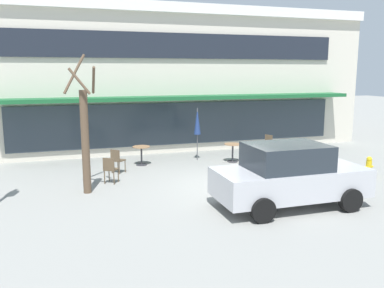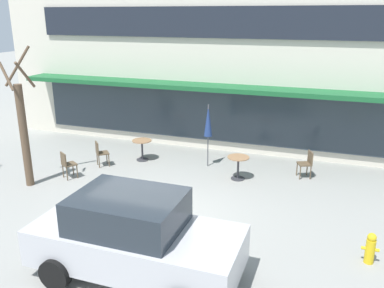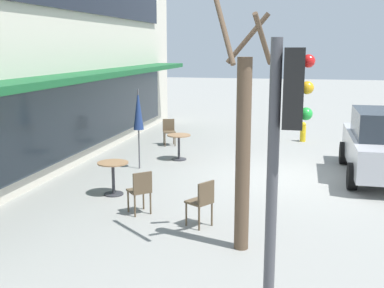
# 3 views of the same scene
# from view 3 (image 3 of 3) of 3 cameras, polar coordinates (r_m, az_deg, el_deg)

# --- Properties ---
(ground_plane) EXTENTS (80.00, 80.00, 0.00)m
(ground_plane) POSITION_cam_3_polar(r_m,az_deg,el_deg) (12.65, 11.82, -3.98)
(ground_plane) COLOR gray
(cafe_table_near_wall) EXTENTS (0.70, 0.70, 0.76)m
(cafe_table_near_wall) POSITION_cam_3_polar(r_m,az_deg,el_deg) (11.03, -9.33, -3.38)
(cafe_table_near_wall) COLOR #333338
(cafe_table_near_wall) RESTS_ON ground
(cafe_table_streetside) EXTENTS (0.70, 0.70, 0.76)m
(cafe_table_streetside) POSITION_cam_3_polar(r_m,az_deg,el_deg) (14.28, -1.57, 0.15)
(cafe_table_streetside) COLOR #333338
(cafe_table_streetside) RESTS_ON ground
(patio_umbrella_green_folded) EXTENTS (0.28, 0.28, 2.20)m
(patio_umbrella_green_folded) POSITION_cam_3_polar(r_m,az_deg,el_deg) (13.13, -6.39, 4.01)
(patio_umbrella_green_folded) COLOR #4C4C51
(patio_umbrella_green_folded) RESTS_ON ground
(cafe_chair_0) EXTENTS (0.55, 0.55, 0.89)m
(cafe_chair_0) POSITION_cam_3_polar(r_m,az_deg,el_deg) (8.97, 1.20, -6.64)
(cafe_chair_0) COLOR brown
(cafe_chair_0) RESTS_ON ground
(cafe_chair_1) EXTENTS (0.52, 0.52, 0.89)m
(cafe_chair_1) POSITION_cam_3_polar(r_m,az_deg,el_deg) (16.45, -2.74, 1.68)
(cafe_chair_1) COLOR brown
(cafe_chair_1) RESTS_ON ground
(cafe_chair_2) EXTENTS (0.57, 0.57, 0.89)m
(cafe_chair_2) POSITION_cam_3_polar(r_m,az_deg,el_deg) (9.68, -6.12, -5.33)
(cafe_chair_2) COLOR brown
(cafe_chair_2) RESTS_ON ground
(street_tree) EXTENTS (0.94, 1.00, 4.22)m
(street_tree) POSITION_cam_3_polar(r_m,az_deg,el_deg) (7.75, 6.04, 0.01)
(street_tree) COLOR brown
(street_tree) RESTS_ON ground
(traffic_light_pole) EXTENTS (0.26, 0.44, 3.40)m
(traffic_light_pole) POSITION_cam_3_polar(r_m,az_deg,el_deg) (4.99, 10.74, -0.42)
(traffic_light_pole) COLOR #47474C
(traffic_light_pole) RESTS_ON ground
(fire_hydrant) EXTENTS (0.36, 0.20, 0.71)m
(fire_hydrant) POSITION_cam_3_polar(r_m,az_deg,el_deg) (17.54, 13.02, 1.43)
(fire_hydrant) COLOR gold
(fire_hydrant) RESTS_ON ground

